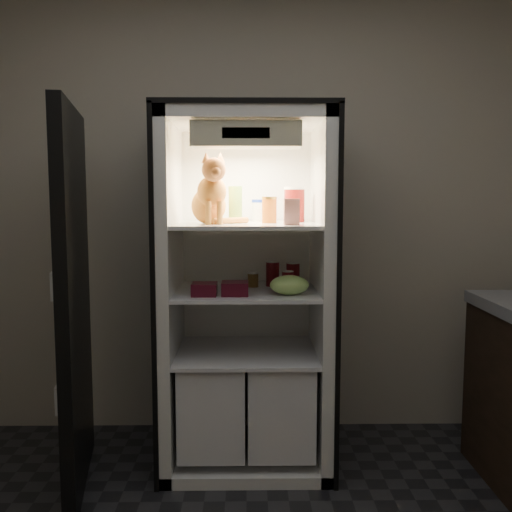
{
  "coord_description": "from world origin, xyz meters",
  "views": [
    {
      "loc": [
        0.01,
        -1.64,
        1.44
      ],
      "look_at": [
        0.05,
        1.32,
        1.12
      ],
      "focal_mm": 40.0,
      "sensor_mm": 36.0,
      "label": 1
    }
  ],
  "objects_px": {
    "soda_can_c": "(288,282)",
    "condiment_jar": "(253,279)",
    "cream_carton": "(291,212)",
    "grape_bag": "(289,285)",
    "mayo_tub": "(259,210)",
    "pepper_jar": "(294,204)",
    "refrigerator": "(247,315)",
    "tabby_cat": "(210,197)",
    "soda_can_a": "(273,274)",
    "berry_box_right": "(235,288)",
    "salsa_jar": "(269,210)",
    "soda_can_b": "(293,275)",
    "parmesan_shaker": "(235,204)",
    "berry_box_left": "(204,289)"
  },
  "relations": [
    {
      "from": "soda_can_c",
      "to": "condiment_jar",
      "type": "xyz_separation_m",
      "value": [
        -0.18,
        0.17,
        -0.01
      ]
    },
    {
      "from": "cream_carton",
      "to": "grape_bag",
      "type": "distance_m",
      "value": 0.37
    },
    {
      "from": "mayo_tub",
      "to": "pepper_jar",
      "type": "height_order",
      "value": "pepper_jar"
    },
    {
      "from": "refrigerator",
      "to": "grape_bag",
      "type": "distance_m",
      "value": 0.37
    },
    {
      "from": "refrigerator",
      "to": "tabby_cat",
      "type": "height_order",
      "value": "refrigerator"
    },
    {
      "from": "soda_can_a",
      "to": "condiment_jar",
      "type": "bearing_deg",
      "value": -163.66
    },
    {
      "from": "tabby_cat",
      "to": "berry_box_right",
      "type": "xyz_separation_m",
      "value": [
        0.13,
        -0.1,
        -0.45
      ]
    },
    {
      "from": "refrigerator",
      "to": "berry_box_right",
      "type": "bearing_deg",
      "value": -103.94
    },
    {
      "from": "tabby_cat",
      "to": "grape_bag",
      "type": "height_order",
      "value": "tabby_cat"
    },
    {
      "from": "mayo_tub",
      "to": "condiment_jar",
      "type": "height_order",
      "value": "mayo_tub"
    },
    {
      "from": "pepper_jar",
      "to": "condiment_jar",
      "type": "relative_size",
      "value": 2.31
    },
    {
      "from": "salsa_jar",
      "to": "soda_can_b",
      "type": "relative_size",
      "value": 1.02
    },
    {
      "from": "salsa_jar",
      "to": "soda_can_b",
      "type": "height_order",
      "value": "salsa_jar"
    },
    {
      "from": "soda_can_b",
      "to": "tabby_cat",
      "type": "bearing_deg",
      "value": -163.31
    },
    {
      "from": "soda_can_b",
      "to": "grape_bag",
      "type": "height_order",
      "value": "soda_can_b"
    },
    {
      "from": "parmesan_shaker",
      "to": "soda_can_b",
      "type": "height_order",
      "value": "parmesan_shaker"
    },
    {
      "from": "pepper_jar",
      "to": "cream_carton",
      "type": "distance_m",
      "value": 0.3
    },
    {
      "from": "soda_can_c",
      "to": "berry_box_right",
      "type": "bearing_deg",
      "value": -164.21
    },
    {
      "from": "salsa_jar",
      "to": "berry_box_right",
      "type": "bearing_deg",
      "value": -136.54
    },
    {
      "from": "soda_can_a",
      "to": "salsa_jar",
      "type": "bearing_deg",
      "value": -101.57
    },
    {
      "from": "salsa_jar",
      "to": "soda_can_c",
      "type": "bearing_deg",
      "value": -44.84
    },
    {
      "from": "refrigerator",
      "to": "soda_can_a",
      "type": "distance_m",
      "value": 0.26
    },
    {
      "from": "mayo_tub",
      "to": "grape_bag",
      "type": "xyz_separation_m",
      "value": [
        0.14,
        -0.34,
        -0.36
      ]
    },
    {
      "from": "parmesan_shaker",
      "to": "cream_carton",
      "type": "bearing_deg",
      "value": -43.27
    },
    {
      "from": "soda_can_a",
      "to": "condiment_jar",
      "type": "relative_size",
      "value": 1.65
    },
    {
      "from": "soda_can_c",
      "to": "tabby_cat",
      "type": "bearing_deg",
      "value": 176.18
    },
    {
      "from": "condiment_jar",
      "to": "soda_can_a",
      "type": "bearing_deg",
      "value": 16.34
    },
    {
      "from": "mayo_tub",
      "to": "grape_bag",
      "type": "height_order",
      "value": "mayo_tub"
    },
    {
      "from": "condiment_jar",
      "to": "berry_box_right",
      "type": "xyz_separation_m",
      "value": [
        -0.09,
        -0.25,
        -0.01
      ]
    },
    {
      "from": "berry_box_right",
      "to": "berry_box_left",
      "type": "bearing_deg",
      "value": -176.08
    },
    {
      "from": "mayo_tub",
      "to": "berry_box_left",
      "type": "distance_m",
      "value": 0.59
    },
    {
      "from": "tabby_cat",
      "to": "parmesan_shaker",
      "type": "xyz_separation_m",
      "value": [
        0.12,
        0.14,
        -0.04
      ]
    },
    {
      "from": "pepper_jar",
      "to": "condiment_jar",
      "type": "bearing_deg",
      "value": -174.56
    },
    {
      "from": "soda_can_a",
      "to": "berry_box_right",
      "type": "relative_size",
      "value": 1.02
    },
    {
      "from": "parmesan_shaker",
      "to": "pepper_jar",
      "type": "distance_m",
      "value": 0.32
    },
    {
      "from": "berry_box_left",
      "to": "grape_bag",
      "type": "bearing_deg",
      "value": 1.94
    },
    {
      "from": "parmesan_shaker",
      "to": "soda_can_b",
      "type": "distance_m",
      "value": 0.49
    },
    {
      "from": "mayo_tub",
      "to": "pepper_jar",
      "type": "bearing_deg",
      "value": -23.41
    },
    {
      "from": "parmesan_shaker",
      "to": "soda_can_a",
      "type": "relative_size",
      "value": 1.41
    },
    {
      "from": "salsa_jar",
      "to": "berry_box_right",
      "type": "xyz_separation_m",
      "value": [
        -0.18,
        -0.17,
        -0.39
      ]
    },
    {
      "from": "soda_can_a",
      "to": "soda_can_b",
      "type": "bearing_deg",
      "value": -23.75
    },
    {
      "from": "tabby_cat",
      "to": "berry_box_left",
      "type": "height_order",
      "value": "tabby_cat"
    },
    {
      "from": "berry_box_left",
      "to": "condiment_jar",
      "type": "bearing_deg",
      "value": 46.59
    },
    {
      "from": "grape_bag",
      "to": "condiment_jar",
      "type": "bearing_deg",
      "value": 126.4
    },
    {
      "from": "condiment_jar",
      "to": "berry_box_left",
      "type": "xyz_separation_m",
      "value": [
        -0.24,
        -0.26,
        -0.01
      ]
    },
    {
      "from": "soda_can_b",
      "to": "condiment_jar",
      "type": "xyz_separation_m",
      "value": [
        -0.21,
        0.02,
        -0.03
      ]
    },
    {
      "from": "cream_carton",
      "to": "berry_box_right",
      "type": "height_order",
      "value": "cream_carton"
    },
    {
      "from": "soda_can_a",
      "to": "soda_can_c",
      "type": "relative_size",
      "value": 1.24
    },
    {
      "from": "mayo_tub",
      "to": "soda_can_b",
      "type": "height_order",
      "value": "mayo_tub"
    },
    {
      "from": "soda_can_b",
      "to": "condiment_jar",
      "type": "bearing_deg",
      "value": 175.73
    }
  ]
}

